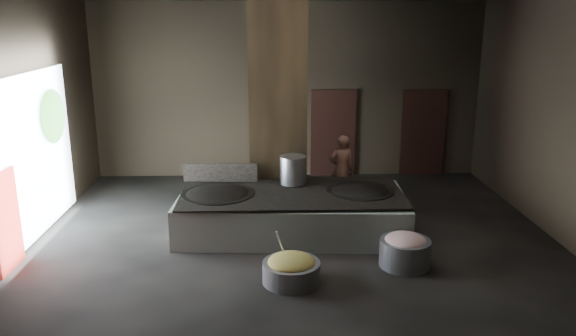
{
  "coord_description": "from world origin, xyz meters",
  "views": [
    {
      "loc": [
        -0.47,
        -10.03,
        4.21
      ],
      "look_at": [
        -0.12,
        0.66,
        1.25
      ],
      "focal_mm": 35.0,
      "sensor_mm": 36.0,
      "label": 1
    }
  ],
  "objects_px": {
    "cook": "(341,169)",
    "wok_right": "(360,194)",
    "wok_left": "(217,198)",
    "veg_basin": "(291,272)",
    "stock_pot": "(293,170)",
    "meat_basin": "(405,253)",
    "hearth_platform": "(292,214)"
  },
  "relations": [
    {
      "from": "wok_left",
      "to": "veg_basin",
      "type": "height_order",
      "value": "wok_left"
    },
    {
      "from": "stock_pot",
      "to": "meat_basin",
      "type": "distance_m",
      "value": 2.98
    },
    {
      "from": "wok_left",
      "to": "stock_pot",
      "type": "relative_size",
      "value": 2.42
    },
    {
      "from": "cook",
      "to": "stock_pot",
      "type": "bearing_deg",
      "value": 38.16
    },
    {
      "from": "veg_basin",
      "to": "stock_pot",
      "type": "bearing_deg",
      "value": 86.99
    },
    {
      "from": "cook",
      "to": "wok_right",
      "type": "bearing_deg",
      "value": 86.86
    },
    {
      "from": "stock_pot",
      "to": "cook",
      "type": "bearing_deg",
      "value": 46.41
    },
    {
      "from": "wok_left",
      "to": "veg_basin",
      "type": "distance_m",
      "value": 2.58
    },
    {
      "from": "hearth_platform",
      "to": "wok_left",
      "type": "height_order",
      "value": "wok_left"
    },
    {
      "from": "wok_right",
      "to": "cook",
      "type": "distance_m",
      "value": 1.71
    },
    {
      "from": "hearth_platform",
      "to": "stock_pot",
      "type": "bearing_deg",
      "value": 87.87
    },
    {
      "from": "wok_left",
      "to": "cook",
      "type": "bearing_deg",
      "value": 34.29
    },
    {
      "from": "wok_right",
      "to": "hearth_platform",
      "type": "bearing_deg",
      "value": -177.88
    },
    {
      "from": "wok_left",
      "to": "cook",
      "type": "xyz_separation_m",
      "value": [
        2.65,
        1.81,
        0.04
      ]
    },
    {
      "from": "wok_left",
      "to": "cook",
      "type": "relative_size",
      "value": 0.88
    },
    {
      "from": "wok_right",
      "to": "stock_pot",
      "type": "bearing_deg",
      "value": 158.96
    },
    {
      "from": "stock_pot",
      "to": "veg_basin",
      "type": "xyz_separation_m",
      "value": [
        -0.14,
        -2.72,
        -0.96
      ]
    },
    {
      "from": "hearth_platform",
      "to": "meat_basin",
      "type": "relative_size",
      "value": 5.09
    },
    {
      "from": "stock_pot",
      "to": "cook",
      "type": "xyz_separation_m",
      "value": [
        1.15,
        1.21,
        -0.34
      ]
    },
    {
      "from": "stock_pot",
      "to": "wok_right",
      "type": "bearing_deg",
      "value": -21.04
    },
    {
      "from": "meat_basin",
      "to": "wok_left",
      "type": "bearing_deg",
      "value": 154.76
    },
    {
      "from": "wok_left",
      "to": "veg_basin",
      "type": "relative_size",
      "value": 1.49
    },
    {
      "from": "stock_pot",
      "to": "cook",
      "type": "height_order",
      "value": "cook"
    },
    {
      "from": "stock_pot",
      "to": "meat_basin",
      "type": "xyz_separation_m",
      "value": [
        1.83,
        -2.17,
        -0.89
      ]
    },
    {
      "from": "wok_right",
      "to": "stock_pot",
      "type": "distance_m",
      "value": 1.44
    },
    {
      "from": "wok_right",
      "to": "veg_basin",
      "type": "xyz_separation_m",
      "value": [
        -1.44,
        -2.22,
        -0.58
      ]
    },
    {
      "from": "hearth_platform",
      "to": "cook",
      "type": "relative_size",
      "value": 2.78
    },
    {
      "from": "stock_pot",
      "to": "cook",
      "type": "relative_size",
      "value": 0.36
    },
    {
      "from": "wok_left",
      "to": "wok_right",
      "type": "bearing_deg",
      "value": 2.05
    },
    {
      "from": "hearth_platform",
      "to": "wok_left",
      "type": "distance_m",
      "value": 1.5
    },
    {
      "from": "veg_basin",
      "to": "hearth_platform",
      "type": "bearing_deg",
      "value": 87.55
    },
    {
      "from": "stock_pot",
      "to": "meat_basin",
      "type": "bearing_deg",
      "value": -49.86
    }
  ]
}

